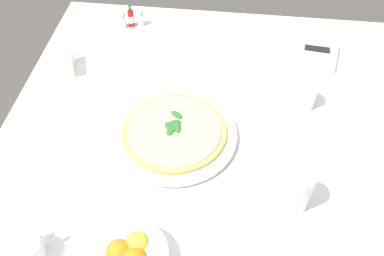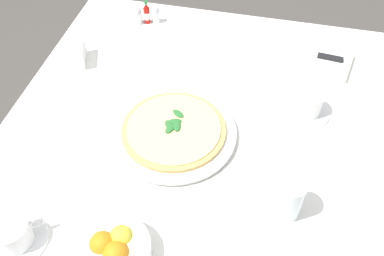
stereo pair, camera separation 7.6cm
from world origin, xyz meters
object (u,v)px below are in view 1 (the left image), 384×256
object	(u,v)px
pizza_plate	(174,134)
citrus_bowl	(131,256)
water_glass_far_left	(297,191)
salt_shaker	(122,20)
napkin_folded	(300,51)
dinner_knife	(300,47)
coffee_cup_far_right	(302,96)
hot_sauce_bottle	(131,17)
pepper_shaker	(140,18)
coffee_cup_near_left	(26,252)
menu_card	(72,60)
pizza	(174,131)

from	to	relation	value
pizza_plate	citrus_bowl	bearing A→B (deg)	84.12
water_glass_far_left	salt_shaker	size ratio (longest dim) A/B	1.90
napkin_folded	dinner_knife	world-z (taller)	dinner_knife
coffee_cup_far_right	hot_sauce_bottle	distance (m)	0.62
dinner_knife	pepper_shaker	distance (m)	0.53
coffee_cup_far_right	water_glass_far_left	distance (m)	0.32
coffee_cup_near_left	dinner_knife	size ratio (longest dim) A/B	0.66
dinner_knife	pizza_plate	bearing A→B (deg)	54.81
napkin_folded	pepper_shaker	size ratio (longest dim) A/B	4.29
coffee_cup_near_left	menu_card	bearing A→B (deg)	-81.46
coffee_cup_near_left	water_glass_far_left	size ratio (longest dim) A/B	1.22
pizza_plate	water_glass_far_left	distance (m)	0.34
pizza_plate	coffee_cup_near_left	world-z (taller)	coffee_cup_near_left
dinner_knife	citrus_bowl	size ratio (longest dim) A/B	1.31
pepper_shaker	pizza_plate	bearing A→B (deg)	111.17
pizza_plate	menu_card	world-z (taller)	menu_card
pizza	coffee_cup_far_right	size ratio (longest dim) A/B	2.03
citrus_bowl	menu_card	distance (m)	0.65
pizza_plate	pizza	world-z (taller)	pizza
coffee_cup_far_right	pepper_shaker	bearing A→B (deg)	-31.65
pizza	coffee_cup_near_left	bearing A→B (deg)	55.34
pizza	menu_card	world-z (taller)	menu_card
water_glass_far_left	pepper_shaker	size ratio (longest dim) A/B	1.90
napkin_folded	salt_shaker	xyz separation A→B (m)	(0.58, -0.07, 0.02)
coffee_cup_near_left	hot_sauce_bottle	xyz separation A→B (m)	(-0.04, -0.83, 0.01)
coffee_cup_near_left	napkin_folded	bearing A→B (deg)	-128.23
coffee_cup_far_right	salt_shaker	bearing A→B (deg)	-27.50
coffee_cup_far_right	salt_shaker	distance (m)	0.64
citrus_bowl	pepper_shaker	world-z (taller)	citrus_bowl
dinner_knife	menu_card	world-z (taller)	menu_card
pizza_plate	napkin_folded	bearing A→B (deg)	-131.25
salt_shaker	pizza_plate	bearing A→B (deg)	117.79
citrus_bowl	salt_shaker	size ratio (longest dim) A/B	2.67
dinner_knife	citrus_bowl	xyz separation A→B (m)	(0.37, 0.73, 0.00)
hot_sauce_bottle	menu_card	distance (m)	0.27
water_glass_far_left	dinner_knife	distance (m)	0.55
salt_shaker	menu_card	size ratio (longest dim) A/B	0.65
citrus_bowl	hot_sauce_bottle	bearing A→B (deg)	-77.70
napkin_folded	citrus_bowl	size ratio (longest dim) A/B	1.61
menu_card	napkin_folded	bearing A→B (deg)	83.33
pizza_plate	hot_sauce_bottle	distance (m)	0.51
coffee_cup_near_left	hot_sauce_bottle	distance (m)	0.83
pizza_plate	water_glass_far_left	bearing A→B (deg)	151.76
coffee_cup_near_left	menu_card	xyz separation A→B (m)	(0.09, -0.59, 0.00)
dinner_knife	pepper_shaker	bearing A→B (deg)	-4.03
salt_shaker	napkin_folded	bearing A→B (deg)	173.07
pizza	water_glass_far_left	size ratio (longest dim) A/B	2.50
napkin_folded	pepper_shaker	xyz separation A→B (m)	(0.52, -0.09, 0.02)
citrus_bowl	water_glass_far_left	bearing A→B (deg)	-150.99
pizza_plate	coffee_cup_far_right	world-z (taller)	coffee_cup_far_right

